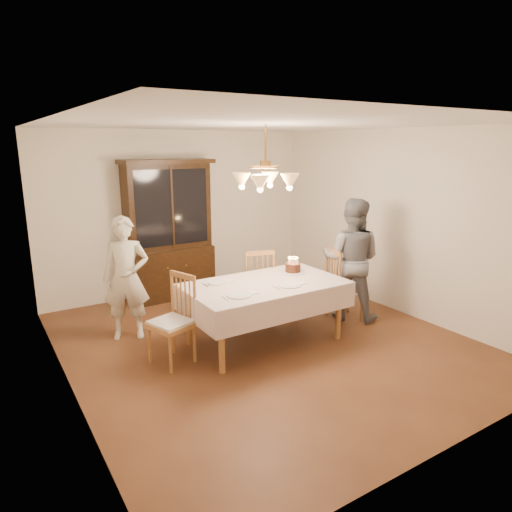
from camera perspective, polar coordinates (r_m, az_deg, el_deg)
ground at (r=5.75m, az=1.08°, el=-10.62°), size 5.00×5.00×0.00m
room_shell at (r=5.30m, az=1.16°, el=5.15°), size 5.00×5.00×5.00m
dining_table at (r=5.51m, az=1.11°, el=-4.13°), size 1.90×1.10×0.76m
china_hutch at (r=7.24m, az=-10.82°, el=2.90°), size 1.38×0.54×2.16m
chair_far_side at (r=6.37m, az=0.05°, el=-3.89°), size 0.54×0.53×1.00m
chair_left_end at (r=5.15m, az=-10.49°, el=-8.38°), size 0.53×0.55×1.00m
chair_right_end at (r=6.45m, az=10.92°, el=-3.93°), size 0.52×0.53×1.00m
elderly_woman at (r=5.84m, az=-15.91°, el=-2.71°), size 0.67×0.57×1.54m
adult_in_grey at (r=6.38m, az=11.80°, el=-0.44°), size 1.01×1.04×1.68m
birthday_cake at (r=5.93m, az=4.63°, el=-1.54°), size 0.30×0.30×0.20m
place_setting_near_left at (r=5.03m, az=-1.99°, el=-4.89°), size 0.42×0.27×0.02m
place_setting_near_right at (r=5.39m, az=4.27°, el=-3.63°), size 0.42×0.27×0.02m
place_setting_far_left at (r=5.50m, az=-4.69°, el=-3.31°), size 0.38×0.23×0.02m
chandelier at (r=5.25m, az=1.18°, el=9.42°), size 0.62×0.62×0.73m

